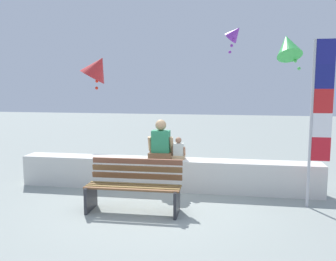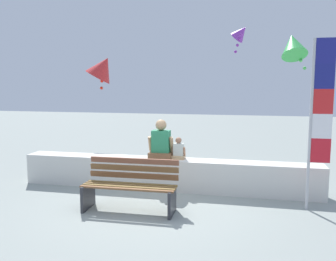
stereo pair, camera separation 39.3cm
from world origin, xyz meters
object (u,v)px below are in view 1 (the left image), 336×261
at_px(park_bench, 134,187).
at_px(kite_red, 97,68).
at_px(kite_green, 288,46).
at_px(person_adult, 161,143).
at_px(flag_banner, 318,111).
at_px(person_child, 178,150).
at_px(kite_purple, 235,33).

distance_m(park_bench, kite_red, 4.40).
bearing_deg(kite_green, park_bench, -132.72).
distance_m(person_adult, flag_banner, 3.12).
bearing_deg(person_child, person_adult, -179.93).
height_order(person_child, flag_banner, flag_banner).
bearing_deg(flag_banner, person_adult, 166.27).
distance_m(park_bench, person_adult, 1.54).
bearing_deg(kite_green, person_child, -143.06).
bearing_deg(park_bench, kite_green, 47.28).
bearing_deg(person_child, kite_purple, 69.36).
bearing_deg(kite_purple, person_child, -110.64).
height_order(park_bench, flag_banner, flag_banner).
relative_size(park_bench, kite_green, 1.69).
bearing_deg(kite_green, flag_banner, -86.09).
bearing_deg(person_child, park_bench, -112.31).
distance_m(kite_purple, kite_green, 1.84).
bearing_deg(kite_green, kite_red, 178.92).
xyz_separation_m(person_adult, flag_banner, (2.93, -0.72, 0.77)).
bearing_deg(flag_banner, park_bench, -167.35).
xyz_separation_m(park_bench, person_child, (0.58, 1.42, 0.41)).
relative_size(park_bench, person_child, 3.61).
xyz_separation_m(flag_banner, kite_green, (-0.17, 2.51, 1.38)).
xyz_separation_m(person_child, flag_banner, (2.56, -0.72, 0.91)).
bearing_deg(kite_red, flag_banner, -27.52).
distance_m(kite_red, kite_green, 4.85).
xyz_separation_m(person_child, kite_red, (-2.44, 1.89, 1.81)).
relative_size(park_bench, person_adult, 2.01).
relative_size(flag_banner, kite_purple, 3.47).
bearing_deg(person_adult, kite_green, 33.05).
relative_size(person_child, flag_banner, 0.15).
distance_m(kite_purple, kite_red, 3.90).
bearing_deg(kite_purple, kite_red, -161.90).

